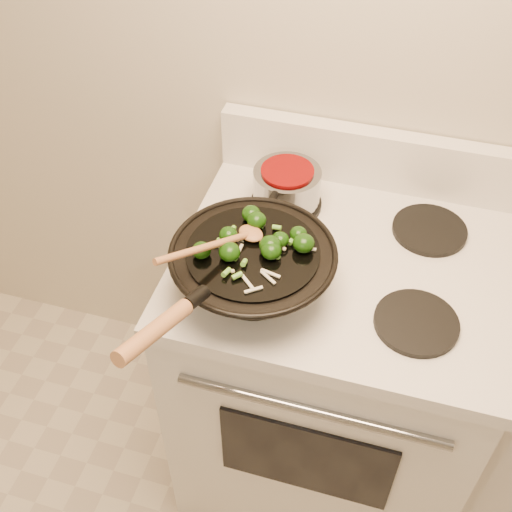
# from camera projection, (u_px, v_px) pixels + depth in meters

# --- Properties ---
(stove) EXTENTS (0.78, 0.67, 1.08)m
(stove) POSITION_uv_depth(u_px,v_px,m) (330.00, 369.00, 1.82)
(stove) COLOR white
(stove) RESTS_ON ground
(wok) EXTENTS (0.36, 0.59, 0.23)m
(wok) POSITION_uv_depth(u_px,v_px,m) (252.00, 268.00, 1.37)
(wok) COLOR black
(wok) RESTS_ON stove
(stirfry) EXTENTS (0.25, 0.24, 0.04)m
(stirfry) POSITION_uv_depth(u_px,v_px,m) (259.00, 238.00, 1.35)
(stirfry) COLOR #123708
(stirfry) RESTS_ON wok
(wooden_spoon) EXTENTS (0.17, 0.24, 0.09)m
(wooden_spoon) POSITION_uv_depth(u_px,v_px,m) (225.00, 241.00, 1.32)
(wooden_spoon) COLOR #A56B41
(wooden_spoon) RESTS_ON wok
(saucepan) EXTENTS (0.17, 0.27, 0.10)m
(saucepan) POSITION_uv_depth(u_px,v_px,m) (287.00, 186.00, 1.59)
(saucepan) COLOR gray
(saucepan) RESTS_ON stove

